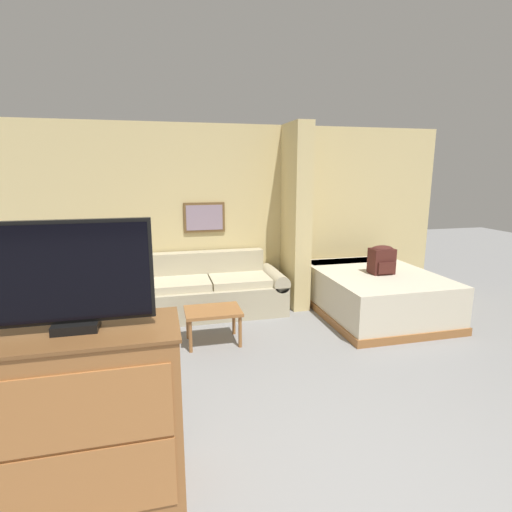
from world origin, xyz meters
TOP-DOWN VIEW (x-y plane):
  - wall_back at (-0.00, 4.22)m, footprint 6.76×0.16m
  - wall_partition_pillar at (0.91, 3.81)m, footprint 0.24×0.70m
  - couch at (-0.36, 3.73)m, footprint 2.07×0.84m
  - coffee_table at (-0.45, 2.71)m, footprint 0.63×0.46m
  - side_table at (-1.60, 3.68)m, footprint 0.45×0.45m
  - table_lamp at (-1.60, 3.68)m, footprint 0.32×0.32m
  - tv_dresser at (-1.47, 0.65)m, footprint 1.12×0.54m
  - tv at (-1.47, 0.65)m, footprint 0.86×0.16m
  - bed at (1.84, 3.14)m, footprint 1.52×1.95m
  - backpack at (1.87, 3.04)m, footprint 0.31×0.25m

SIDE VIEW (x-z plane):
  - couch at x=-0.36m, z-range -0.10..0.71m
  - bed at x=1.84m, z-range 0.00..0.60m
  - coffee_table at x=-0.45m, z-range 0.15..0.55m
  - side_table at x=-1.60m, z-range 0.19..0.78m
  - tv_dresser at x=-1.47m, z-range 0.00..1.09m
  - backpack at x=1.87m, z-range 0.61..0.99m
  - table_lamp at x=-1.60m, z-range 0.67..1.14m
  - wall_back at x=0.00m, z-range -0.01..2.59m
  - wall_partition_pillar at x=0.91m, z-range 0.00..2.60m
  - tv at x=-1.47m, z-range 1.09..1.71m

